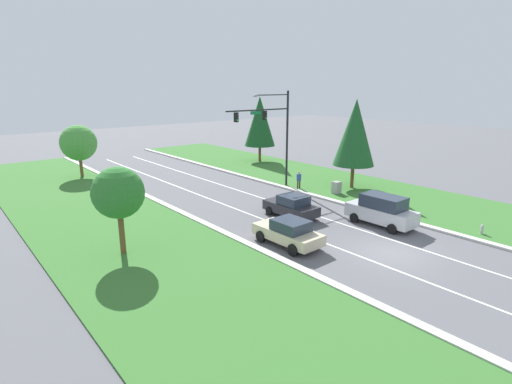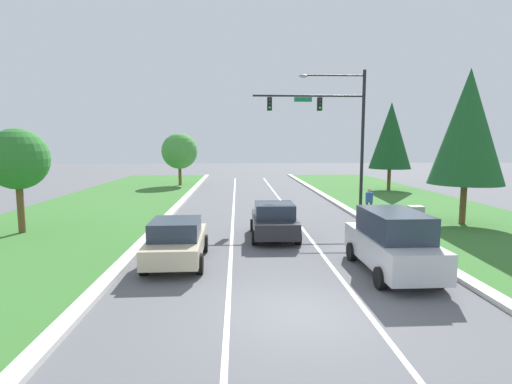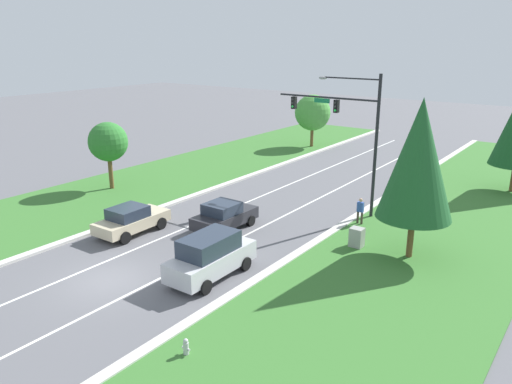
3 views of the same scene
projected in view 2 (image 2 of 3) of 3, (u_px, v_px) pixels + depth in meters
The scene contains 15 objects.
ground_plane at pixel (298, 314), 10.19m from camera, with size 160.00×160.00×0.00m, color #5B5B60.
curb_strip_right at pixel (512, 307), 10.45m from camera, with size 0.50×90.00×0.15m.
curb_strip_left at pixel (73, 316), 9.92m from camera, with size 0.50×90.00×0.15m.
lane_stripe_inner_left at pixel (227, 315), 10.11m from camera, with size 0.14×81.00×0.01m.
lane_stripe_inner_right at pixel (367, 313), 10.28m from camera, with size 0.14×81.00×0.01m.
traffic_signal_mast at pixel (334, 120), 24.89m from camera, with size 7.03×0.41×8.88m.
charcoal_sedan at pixel (274, 221), 18.34m from camera, with size 2.16×4.16×1.65m.
champagne_sedan at pixel (177, 241), 14.49m from camera, with size 2.14×4.48×1.63m.
silver_suv at pixel (392, 242), 13.31m from camera, with size 2.08×4.77×2.13m.
utility_cabinet at pixel (415, 217), 20.72m from camera, with size 0.70×0.60×1.13m.
pedestrian at pixel (369, 201), 23.91m from camera, with size 0.40×0.22×1.69m.
conifer_near_right_tree at pixel (391, 136), 36.46m from camera, with size 3.77×3.77×8.09m.
oak_near_left_tree at pixel (17, 160), 18.80m from camera, with size 2.88×2.88×5.06m.
conifer_far_right_tree at pixel (468, 127), 20.71m from camera, with size 3.74×3.74×8.20m.
oak_far_left_tree at pixel (179, 151), 41.01m from camera, with size 3.66×3.66×5.42m.
Camera 2 is at (-1.53, -9.68, 4.33)m, focal length 28.00 mm.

